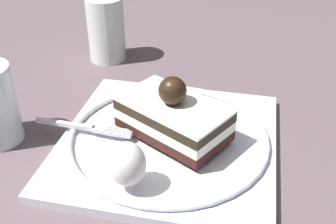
{
  "coord_description": "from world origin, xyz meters",
  "views": [
    {
      "loc": [
        -0.41,
        -0.05,
        0.3
      ],
      "look_at": [
        -0.02,
        -0.03,
        0.05
      ],
      "focal_mm": 44.49,
      "sensor_mm": 36.0,
      "label": 1
    }
  ],
  "objects_px": {
    "dessert_plate": "(168,141)",
    "cake_slice": "(173,116)",
    "whipped_cream_dollop": "(127,164)",
    "fork": "(86,127)",
    "drink_glass_far": "(106,33)"
  },
  "relations": [
    {
      "from": "dessert_plate",
      "to": "cake_slice",
      "type": "height_order",
      "value": "cake_slice"
    },
    {
      "from": "cake_slice",
      "to": "whipped_cream_dollop",
      "type": "distance_m",
      "value": 0.1
    },
    {
      "from": "whipped_cream_dollop",
      "to": "cake_slice",
      "type": "bearing_deg",
      "value": -25.8
    },
    {
      "from": "cake_slice",
      "to": "fork",
      "type": "height_order",
      "value": "cake_slice"
    },
    {
      "from": "fork",
      "to": "drink_glass_far",
      "type": "distance_m",
      "value": 0.23
    },
    {
      "from": "cake_slice",
      "to": "fork",
      "type": "distance_m",
      "value": 0.1
    },
    {
      "from": "cake_slice",
      "to": "fork",
      "type": "bearing_deg",
      "value": 89.13
    },
    {
      "from": "dessert_plate",
      "to": "fork",
      "type": "relative_size",
      "value": 2.37
    },
    {
      "from": "cake_slice",
      "to": "drink_glass_far",
      "type": "bearing_deg",
      "value": 26.27
    },
    {
      "from": "cake_slice",
      "to": "fork",
      "type": "relative_size",
      "value": 1.18
    },
    {
      "from": "cake_slice",
      "to": "fork",
      "type": "xyz_separation_m",
      "value": [
        0.0,
        0.1,
        -0.02
      ]
    },
    {
      "from": "cake_slice",
      "to": "whipped_cream_dollop",
      "type": "bearing_deg",
      "value": 154.2
    },
    {
      "from": "dessert_plate",
      "to": "whipped_cream_dollop",
      "type": "distance_m",
      "value": 0.1
    },
    {
      "from": "dessert_plate",
      "to": "whipped_cream_dollop",
      "type": "bearing_deg",
      "value": 156.52
    },
    {
      "from": "dessert_plate",
      "to": "drink_glass_far",
      "type": "height_order",
      "value": "drink_glass_far"
    }
  ]
}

